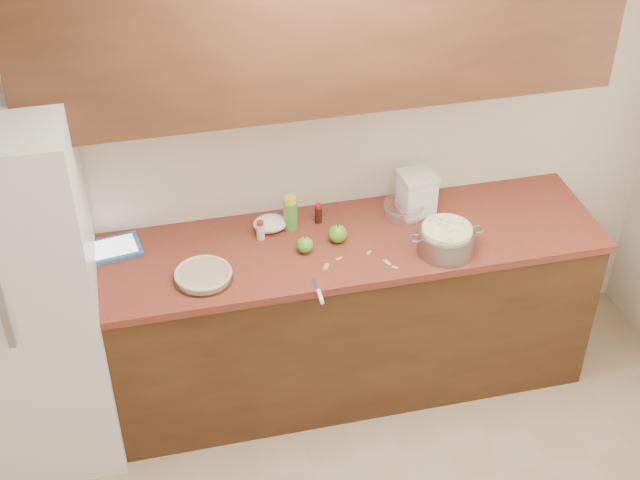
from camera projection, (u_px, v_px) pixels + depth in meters
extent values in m
plane|color=white|center=(484.00, 35.00, 2.08)|extent=(3.60, 3.60, 0.00)
plane|color=beige|center=(315.00, 139.00, 4.26)|extent=(3.60, 0.00, 3.60)
cube|color=#4C2D15|center=(329.00, 318.00, 4.52)|extent=(2.60, 0.65, 0.88)
cube|color=brown|center=(330.00, 246.00, 4.25)|extent=(2.64, 0.68, 0.04)
cube|color=#5C301C|center=(323.00, 25.00, 3.74)|extent=(2.60, 0.34, 0.70)
cube|color=white|center=(18.00, 295.00, 3.96)|extent=(0.70, 0.70, 1.80)
cylinder|color=silver|center=(203.00, 276.00, 4.00)|extent=(0.27, 0.27, 0.04)
cylinder|color=#D9B789|center=(203.00, 276.00, 4.00)|extent=(0.24, 0.24, 0.03)
torus|color=#D9B789|center=(203.00, 273.00, 3.99)|extent=(0.26, 0.26, 0.02)
cylinder|color=gray|center=(446.00, 241.00, 4.15)|extent=(0.27, 0.27, 0.12)
torus|color=gray|center=(416.00, 238.00, 4.10)|extent=(0.06, 0.06, 0.01)
torus|color=gray|center=(477.00, 229.00, 4.15)|extent=(0.06, 0.06, 0.01)
cylinder|color=#FBF9A9|center=(446.00, 238.00, 4.14)|extent=(0.23, 0.23, 0.12)
cube|color=white|center=(417.00, 194.00, 4.40)|extent=(0.17, 0.17, 0.19)
cube|color=beige|center=(418.00, 176.00, 4.33)|extent=(0.19, 0.19, 0.02)
cube|color=#2469AD|center=(114.00, 248.00, 4.19)|extent=(0.27, 0.22, 0.02)
cube|color=white|center=(114.00, 247.00, 4.18)|extent=(0.22, 0.18, 0.00)
cube|color=gray|center=(315.00, 285.00, 3.98)|extent=(0.02, 0.10, 0.00)
cylinder|color=white|center=(320.00, 297.00, 3.90)|extent=(0.02, 0.09, 0.02)
cylinder|color=#4C8C38|center=(291.00, 216.00, 4.28)|extent=(0.07, 0.07, 0.15)
cylinder|color=yellow|center=(290.00, 200.00, 4.23)|extent=(0.06, 0.06, 0.03)
cylinder|color=beige|center=(261.00, 232.00, 4.24)|extent=(0.04, 0.04, 0.08)
cylinder|color=red|center=(260.00, 223.00, 4.21)|extent=(0.03, 0.03, 0.02)
cylinder|color=black|center=(318.00, 215.00, 4.35)|extent=(0.04, 0.04, 0.09)
cylinder|color=red|center=(318.00, 206.00, 4.32)|extent=(0.03, 0.03, 0.02)
cylinder|color=silver|center=(404.00, 210.00, 4.39)|extent=(0.19, 0.19, 0.07)
torus|color=silver|center=(404.00, 204.00, 4.37)|extent=(0.20, 0.20, 0.01)
ellipsoid|color=white|center=(270.00, 223.00, 4.30)|extent=(0.19, 0.17, 0.07)
sphere|color=#529B22|center=(305.00, 245.00, 4.15)|extent=(0.08, 0.08, 0.08)
cylinder|color=#3F2D19|center=(305.00, 237.00, 4.13)|extent=(0.01, 0.01, 0.01)
sphere|color=#529B22|center=(338.00, 234.00, 4.22)|extent=(0.09, 0.09, 0.09)
cylinder|color=#3F2D19|center=(338.00, 225.00, 4.19)|extent=(0.01, 0.01, 0.01)
cube|color=#88B859|center=(387.00, 262.00, 4.11)|extent=(0.03, 0.05, 0.00)
cube|color=#88B859|center=(369.00, 253.00, 4.17)|extent=(0.03, 0.03, 0.00)
cube|color=#88B859|center=(326.00, 267.00, 4.08)|extent=(0.04, 0.05, 0.00)
cube|color=#88B859|center=(339.00, 258.00, 4.13)|extent=(0.03, 0.02, 0.00)
cube|color=#88B859|center=(395.00, 267.00, 4.08)|extent=(0.03, 0.03, 0.00)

